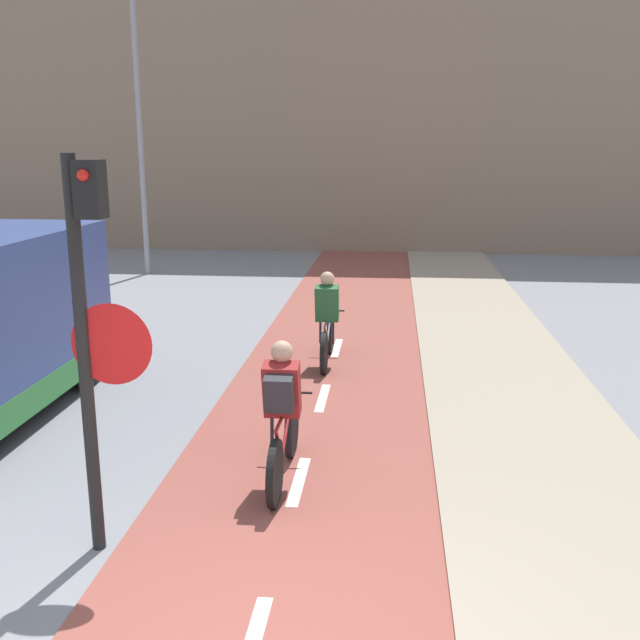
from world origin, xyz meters
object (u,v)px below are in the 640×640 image
(traffic_light_pole, at_px, (91,317))
(street_lamp_far, at_px, (137,84))
(cyclist_near, at_px, (283,416))
(cyclist_far, at_px, (327,323))

(traffic_light_pole, bearing_deg, street_lamp_far, 107.68)
(cyclist_near, distance_m, cyclist_far, 4.13)
(street_lamp_far, distance_m, cyclist_far, 10.45)
(cyclist_far, bearing_deg, street_lamp_far, 125.90)
(traffic_light_pole, xyz_separation_m, cyclist_near, (1.30, 1.40, -1.33))
(cyclist_near, bearing_deg, traffic_light_pole, -132.93)
(traffic_light_pole, relative_size, street_lamp_far, 0.40)
(street_lamp_far, bearing_deg, traffic_light_pole, -72.32)
(street_lamp_far, bearing_deg, cyclist_near, -65.02)
(street_lamp_far, xyz_separation_m, cyclist_far, (5.60, -7.74, -4.24))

